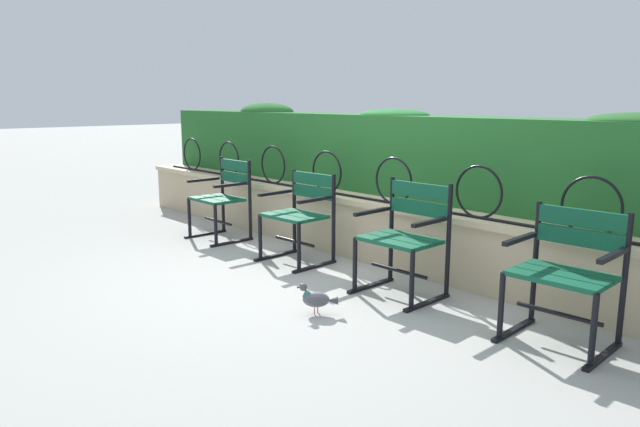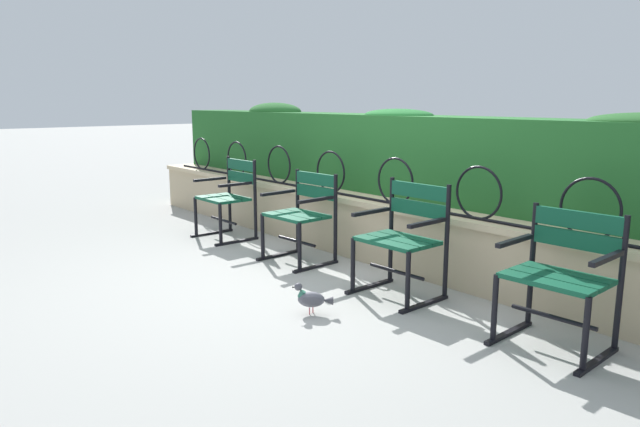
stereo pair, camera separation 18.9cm
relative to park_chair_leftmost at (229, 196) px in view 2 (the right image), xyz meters
The scene contains 9 objects.
ground_plane 1.84m from the park_chair_leftmost, ahead, with size 60.00×60.00×0.00m, color #9E9E99.
stone_wall 1.86m from the park_chair_leftmost, 18.18° to the left, with size 8.08×0.41×0.57m.
iron_arch_fence 1.66m from the park_chair_leftmost, 17.88° to the left, with size 7.52×0.02×0.42m.
hedge_row 2.07m from the park_chair_leftmost, 30.84° to the left, with size 7.91×0.55×0.88m.
park_chair_leftmost is the anchor object (origin of this frame).
park_chair_centre_left 1.26m from the park_chair_leftmost, ahead, with size 0.60×0.54×0.83m.
park_chair_centre_right 2.52m from the park_chair_leftmost, ahead, with size 0.61×0.53×0.87m.
park_chair_rightmost 3.78m from the park_chair_leftmost, ahead, with size 0.62×0.54×0.83m.
pigeon_near_chairs 2.55m from the park_chair_leftmost, 18.37° to the right, with size 0.23×0.23×0.22m.
Camera 2 is at (3.69, -3.01, 1.48)m, focal length 33.02 mm.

